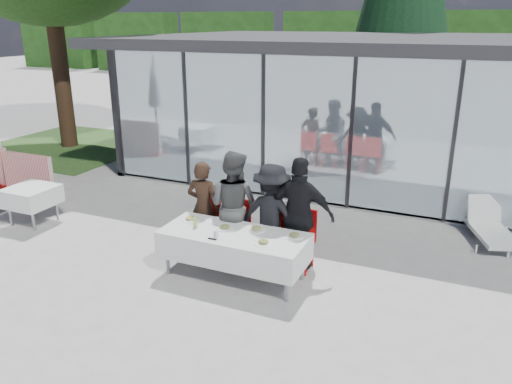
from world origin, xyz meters
TOP-DOWN VIEW (x-y plane):
  - ground at (0.00, 0.00)m, footprint 90.00×90.00m
  - pavilion at (2.00, 8.16)m, footprint 14.80×8.80m
  - treeline at (-2.00, 28.00)m, footprint 62.50×2.00m
  - dining_table at (0.14, 0.38)m, footprint 2.26×0.96m
  - diner_a at (-0.75, 1.03)m, footprint 0.62×0.62m
  - diner_chair_a at (-0.75, 1.13)m, footprint 0.44×0.44m
  - diner_b at (-0.18, 1.03)m, footprint 0.99×0.99m
  - diner_chair_b at (-0.18, 1.13)m, footprint 0.44×0.44m
  - diner_c at (0.50, 1.03)m, footprint 1.12×1.12m
  - diner_chair_c at (0.50, 1.13)m, footprint 0.44×0.44m
  - diner_d at (0.97, 1.03)m, footprint 1.19×1.19m
  - diner_chair_d at (0.97, 1.13)m, footprint 0.44×0.44m
  - plate_a at (-0.73, 0.56)m, footprint 0.26×0.26m
  - plate_b at (-0.05, 0.46)m, footprint 0.26×0.26m
  - plate_c at (0.42, 0.61)m, footprint 0.26×0.26m
  - plate_d at (1.04, 0.61)m, footprint 0.26×0.26m
  - plate_extra at (0.71, 0.19)m, footprint 0.26×0.26m
  - juice_bottle at (-0.50, 0.33)m, footprint 0.06×0.06m
  - drinking_glasses at (-0.03, 0.15)m, footprint 0.07×0.07m
  - folded_eyeglasses at (-0.04, 0.04)m, footprint 0.14×0.03m
  - spare_table_left at (-4.47, 0.77)m, footprint 0.86×0.86m
  - lounger at (3.79, 3.55)m, footprint 1.01×1.46m
  - grass_patch at (-8.50, 6.00)m, footprint 5.00×5.00m

SIDE VIEW (x-z plane):
  - ground at x=0.00m, z-range 0.00..0.00m
  - grass_patch at x=-8.50m, z-range 0.00..0.02m
  - lounger at x=3.79m, z-range -0.10..0.62m
  - diner_chair_a at x=-0.75m, z-range 0.05..1.03m
  - diner_chair_b at x=-0.18m, z-range 0.05..1.03m
  - diner_chair_c at x=0.50m, z-range 0.05..1.03m
  - diner_chair_d at x=0.97m, z-range 0.05..1.03m
  - dining_table at x=0.14m, z-range 0.16..0.91m
  - spare_table_left at x=-4.47m, z-range 0.18..0.92m
  - folded_eyeglasses at x=-0.04m, z-range 0.75..0.76m
  - plate_a at x=-0.73m, z-range 0.74..0.81m
  - plate_b at x=-0.05m, z-range 0.74..0.81m
  - plate_c at x=0.42m, z-range 0.74..0.81m
  - plate_d at x=1.04m, z-range 0.74..0.81m
  - plate_extra at x=0.71m, z-range 0.74..0.81m
  - drinking_glasses at x=-0.03m, z-range 0.75..0.85m
  - diner_a at x=-0.75m, z-range 0.00..1.61m
  - juice_bottle at x=-0.50m, z-range 0.75..0.91m
  - diner_c at x=0.50m, z-range 0.00..1.71m
  - diner_b at x=-0.18m, z-range 0.00..1.85m
  - diner_d at x=0.97m, z-range 0.00..1.86m
  - pavilion at x=2.00m, z-range 0.43..3.87m
  - treeline at x=-2.00m, z-range 0.00..4.40m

